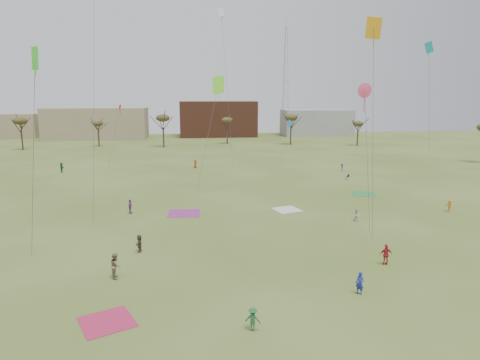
{
  "coord_description": "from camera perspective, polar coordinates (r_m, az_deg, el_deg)",
  "views": [
    {
      "loc": [
        -4.91,
        -29.21,
        13.74
      ],
      "look_at": [
        0.0,
        12.0,
        5.5
      ],
      "focal_mm": 31.68,
      "sensor_mm": 36.0,
      "label": 1
    }
  ],
  "objects": [
    {
      "name": "flyer_mid_b",
      "position": [
        57.07,
        26.33,
        -3.07
      ],
      "size": [
        0.78,
        1.12,
        1.58
      ],
      "primitive_type": "imported",
      "rotation": [
        0.0,
        0.0,
        4.91
      ],
      "color": "orange",
      "rests_on": "ground"
    },
    {
      "name": "flyer_far_c",
      "position": [
        81.15,
        13.55,
        1.67
      ],
      "size": [
        0.67,
        0.98,
        1.4
      ],
      "primitive_type": "imported",
      "rotation": [
        0.0,
        0.0,
        4.54
      ],
      "color": "navy",
      "rests_on": "ground"
    },
    {
      "name": "blanket_plum",
      "position": [
        51.06,
        -7.54,
        -4.48
      ],
      "size": [
        3.99,
        3.99,
        0.03
      ],
      "primitive_type": "cube",
      "rotation": [
        0.0,
        0.0,
        1.5
      ],
      "color": "#932D7C",
      "rests_on": "ground"
    },
    {
      "name": "flyer_far_a",
      "position": [
        84.37,
        -22.89,
        1.58
      ],
      "size": [
        1.34,
        1.67,
        1.78
      ],
      "primitive_type": "imported",
      "rotation": [
        0.0,
        0.0,
        2.15
      ],
      "color": "#216330",
      "rests_on": "ground"
    },
    {
      "name": "blanket_cream",
      "position": [
        52.53,
        6.34,
        -4.0
      ],
      "size": [
        3.74,
        3.74,
        0.03
      ],
      "primitive_type": "cube",
      "rotation": [
        0.0,
        0.0,
        0.31
      ],
      "color": "silver",
      "rests_on": "ground"
    },
    {
      "name": "blanket_olive",
      "position": [
        63.07,
        16.31,
        -1.81
      ],
      "size": [
        3.95,
        3.95,
        0.03
      ],
      "primitive_type": "cube",
      "rotation": [
        0.0,
        0.0,
        2.89
      ],
      "color": "#2F823E",
      "rests_on": "ground"
    },
    {
      "name": "kites_aloft",
      "position": [
        58.99,
        -3.97,
        19.45
      ],
      "size": [
        69.59,
        58.27,
        27.83
      ],
      "color": "red",
      "rests_on": "ground"
    },
    {
      "name": "spectator_fore_a",
      "position": [
        37.52,
        19.07,
        -9.46
      ],
      "size": [
        1.06,
        0.49,
        1.77
      ],
      "primitive_type": "imported",
      "rotation": [
        0.0,
        0.0,
        3.08
      ],
      "color": "red",
      "rests_on": "ground"
    },
    {
      "name": "spectator_fore_b",
      "position": [
        34.44,
        -16.39,
        -11.0
      ],
      "size": [
        0.85,
        1.04,
        1.97
      ],
      "primitive_type": "imported",
      "rotation": [
        0.0,
        0.0,
        1.69
      ],
      "color": "#7D6950",
      "rests_on": "ground"
    },
    {
      "name": "tree_line",
      "position": [
        108.56,
        -5.74,
        7.66
      ],
      "size": [
        117.44,
        49.32,
        8.91
      ],
      "color": "#3A2B1E",
      "rests_on": "ground"
    },
    {
      "name": "spectator_fore_c",
      "position": [
        39.33,
        -13.4,
        -8.29
      ],
      "size": [
        0.54,
        1.51,
        1.61
      ],
      "primitive_type": "imported",
      "rotation": [
        0.0,
        0.0,
        4.67
      ],
      "color": "#4D3E37",
      "rests_on": "ground"
    },
    {
      "name": "blanket_red",
      "position": [
        28.84,
        -17.47,
        -17.77
      ],
      "size": [
        4.07,
        4.07,
        0.03
      ],
      "primitive_type": "cube",
      "rotation": [
        0.0,
        0.0,
        0.44
      ],
      "color": "#BA254C",
      "rests_on": "ground"
    },
    {
      "name": "building_brick",
      "position": [
        149.74,
        -3.02,
        8.26
      ],
      "size": [
        26.0,
        16.0,
        12.0
      ],
      "primitive_type": "cube",
      "color": "brown",
      "rests_on": "ground"
    },
    {
      "name": "flyer_far_b",
      "position": [
        82.93,
        -6.03,
        2.19
      ],
      "size": [
        0.87,
        0.93,
        1.59
      ],
      "primitive_type": "imported",
      "rotation": [
        0.0,
        0.0,
        0.94
      ],
      "color": "#A4361C",
      "rests_on": "ground"
    },
    {
      "name": "spectator_mid_e",
      "position": [
        49.08,
        15.42,
        -4.57
      ],
      "size": [
        0.86,
        0.88,
        1.43
      ],
      "primitive_type": "imported",
      "rotation": [
        0.0,
        0.0,
        5.39
      ],
      "color": "silver",
      "rests_on": "ground"
    },
    {
      "name": "camp_chair_right",
      "position": [
        73.24,
        14.23,
        0.28
      ],
      "size": [
        0.62,
        0.58,
        0.87
      ],
      "rotation": [
        0.0,
        0.0,
        4.88
      ],
      "color": "#18163C",
      "rests_on": "ground"
    },
    {
      "name": "radio_tower",
      "position": [
        158.21,
        6.12,
        13.15
      ],
      "size": [
        1.51,
        1.72,
        41.0
      ],
      "color": "#9EA3A8",
      "rests_on": "ground"
    },
    {
      "name": "building_grey",
      "position": [
        154.18,
        10.24,
        7.62
      ],
      "size": [
        24.0,
        12.0,
        9.0
      ],
      "primitive_type": "cube",
      "color": "gray",
      "rests_on": "ground"
    },
    {
      "name": "building_tan_west",
      "position": [
        163.0,
        -28.61,
        6.45
      ],
      "size": [
        20.0,
        12.0,
        8.0
      ],
      "primitive_type": "cube",
      "color": "#937F60",
      "rests_on": "ground"
    },
    {
      "name": "spectator_mid_d",
      "position": [
        52.0,
        -14.57,
        -3.47
      ],
      "size": [
        0.61,
        1.08,
        1.74
      ],
      "primitive_type": "imported",
      "rotation": [
        0.0,
        0.0,
        1.38
      ],
      "color": "#7B3A8B",
      "rests_on": "ground"
    },
    {
      "name": "building_tan",
      "position": [
        147.57,
        -18.7,
        7.25
      ],
      "size": [
        32.0,
        14.0,
        10.0
      ],
      "primitive_type": "cube",
      "color": "#937F60",
      "rests_on": "ground"
    },
    {
      "name": "flyer_near_center",
      "position": [
        26.48,
        1.74,
        -18.21
      ],
      "size": [
        1.07,
        0.83,
        1.45
      ],
      "primitive_type": "imported",
      "rotation": [
        0.0,
        0.0,
        2.79
      ],
      "color": "#206232",
      "rests_on": "ground"
    },
    {
      "name": "flyer_near_right",
      "position": [
        31.77,
        15.84,
        -13.22
      ],
      "size": [
        0.69,
        0.71,
        1.64
      ],
      "primitive_type": "imported",
      "rotation": [
        0.0,
        0.0,
        5.42
      ],
      "color": "navy",
      "rests_on": "ground"
    },
    {
      "name": "ground",
      "position": [
        32.65,
        2.56,
        -13.67
      ],
      "size": [
        260.0,
        260.0,
        0.0
      ],
      "primitive_type": "plane",
      "color": "#445B1C",
      "rests_on": "ground"
    }
  ]
}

